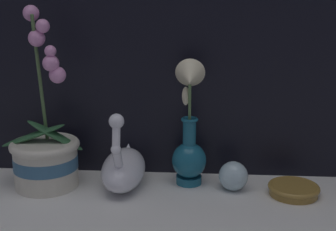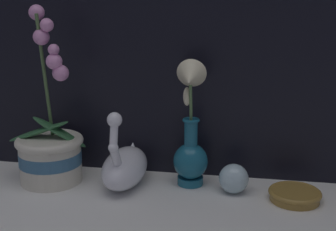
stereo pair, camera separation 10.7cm
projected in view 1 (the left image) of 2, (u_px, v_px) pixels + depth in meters
ground_plane at (164, 208)px, 1.02m from camera, size 2.80×2.80×0.00m
orchid_potted_plant at (46, 153)px, 1.11m from camera, size 0.20×0.16×0.43m
swan_figurine at (124, 167)px, 1.12m from camera, size 0.10×0.21×0.20m
blue_vase at (189, 139)px, 1.11m from camera, size 0.08×0.10×0.31m
glass_sphere at (233, 176)px, 1.10m from camera, size 0.07×0.07×0.07m
amber_dish at (294, 189)px, 1.08m from camera, size 0.12×0.12×0.02m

